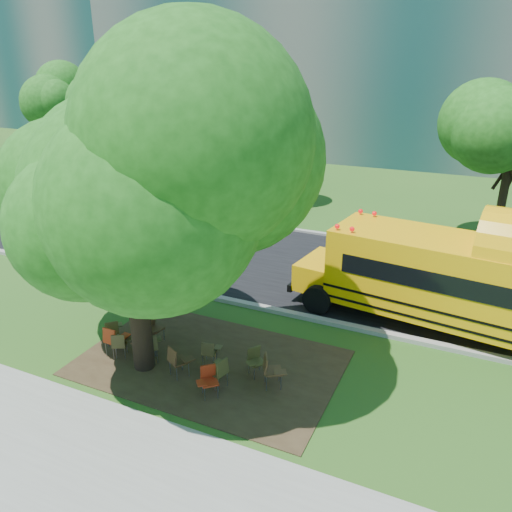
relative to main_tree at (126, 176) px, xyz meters
The scene contains 31 objects.
ground 5.48m from the main_tree, 69.99° to the left, with size 160.00×160.00×0.00m, color #26551A.
sidewalk 6.39m from the main_tree, 81.92° to the right, with size 60.00×4.00×0.04m, color gray.
dirt_patch 5.55m from the main_tree, 30.87° to the left, with size 7.00×4.50×0.03m, color #382819.
asphalt_road 9.92m from the main_tree, 86.52° to the left, with size 80.00×8.00×0.04m, color black.
kerb_near 6.84m from the main_tree, 83.38° to the left, with size 80.00×0.25×0.14m, color gray.
kerb_far 13.55m from the main_tree, 87.66° to the left, with size 80.00×0.25×0.14m, color gray.
building_main 38.57m from the main_tree, 101.32° to the left, with size 38.00×16.00×22.00m, color slate.
building_left 56.05m from the main_tree, 132.16° to the left, with size 26.00×14.00×20.00m, color slate.
bg_tree_0 18.44m from the main_tree, 128.58° to the left, with size 5.20×5.20×7.18m.
bg_tree_1 25.47m from the main_tree, 139.91° to the left, with size 6.00×6.00×8.40m.
bg_tree_2 18.00m from the main_tree, 104.46° to the left, with size 4.80×4.80×6.62m.
main_tree is the anchor object (origin of this frame).
school_bus 10.94m from the main_tree, 31.63° to the left, with size 12.12×4.09×2.91m.
chair_0 4.87m from the main_tree, behind, with size 0.53×0.64×0.79m.
chair_1 4.84m from the main_tree, behind, with size 0.60×0.53×0.91m.
chair_2 4.73m from the main_tree, 81.86° to the left, with size 0.61×0.77×0.89m.
chair_3 4.79m from the main_tree, 116.83° to the left, with size 0.57×0.48×0.82m.
chair_4 4.84m from the main_tree, ahead, with size 0.76×0.60×0.92m.
chair_5 5.26m from the main_tree, ahead, with size 0.56×0.71×0.83m.
chair_6 5.27m from the main_tree, ahead, with size 0.52×0.66×0.87m.
chair_7 5.88m from the main_tree, ahead, with size 0.77×0.63×0.94m.
chair_8 5.04m from the main_tree, 159.62° to the left, with size 0.55×0.69×0.81m.
chair_9 5.16m from the main_tree, 122.31° to the left, with size 0.64×0.51×0.77m.
chair_10 4.92m from the main_tree, 113.88° to the left, with size 0.50×0.60×0.85m.
chair_11 5.12m from the main_tree, 26.80° to the left, with size 0.52×0.54×0.77m.
chair_12 5.66m from the main_tree, 17.67° to the left, with size 0.55×0.69×0.81m.
black_car 7.83m from the main_tree, 125.77° to the left, with size 1.87×4.64×1.58m, color black.
bg_car_silver 20.07m from the main_tree, 141.86° to the left, with size 1.57×4.52×1.49m, color gray.
bg_car_red 15.10m from the main_tree, 124.58° to the left, with size 2.31×5.01×1.39m, color #520E0E.
pedestrian_a 21.55m from the main_tree, 133.01° to the left, with size 0.64×0.42×1.77m, color navy.
pedestrian_b 23.55m from the main_tree, 137.39° to the left, with size 0.91×0.71×1.86m, color #82664E.
Camera 1 is at (7.09, -10.59, 7.81)m, focal length 35.00 mm.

